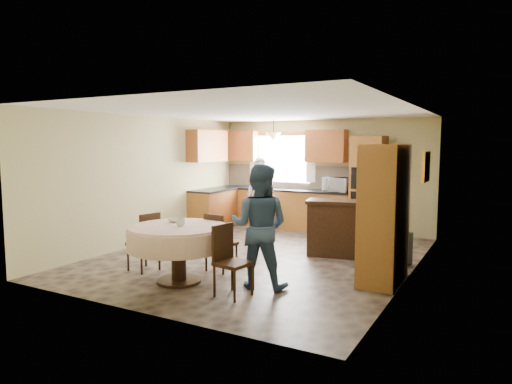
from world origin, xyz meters
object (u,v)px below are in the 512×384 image
Objects in this scene: sideboard at (344,230)px; chair_back at (218,240)px; person_dining at (259,226)px; oven_tower at (368,187)px; dining_table at (178,238)px; person_sink at (260,194)px; cupboard at (384,214)px; chair_left at (146,239)px; chair_right at (229,256)px.

chair_back is at bearing -138.23° from sideboard.
chair_back is 0.53× the size of person_dining.
oven_tower is 4.06m from chair_back.
person_sink reaches higher than dining_table.
cupboard is 2.48m from chair_back.
chair_right reaches higher than chair_left.
chair_left reaches higher than dining_table.
chair_right is at bearing 135.92° from chair_back.
sideboard is 2.83m from person_sink.
chair_left is 3.81m from person_sink.
dining_table is at bearing -132.78° from sideboard.
sideboard is at bearing 128.66° from cupboard.
chair_back is at bearing -33.67° from person_dining.
chair_right is (-1.61, -1.53, -0.47)m from cupboard.
oven_tower reaches higher than chair_right.
sideboard is 0.78× the size of person_sink.
chair_back is at bearing 50.19° from chair_right.
oven_tower is 1.09× the size of cupboard.
chair_left is at bearing 33.71° from chair_back.
chair_left is at bearing 88.79° from chair_right.
dining_table is 0.86× the size of person_sink.
chair_back is at bearing -163.84° from cupboard.
oven_tower reaches higher than dining_table.
sideboard is at bearing 58.78° from dining_table.
sideboard is 3.04m from dining_table.
sideboard is 1.42× the size of chair_left.
cupboard reaches higher than chair_back.
cupboard is (1.07, -3.13, -0.08)m from oven_tower.
sideboard is 1.40× the size of chair_right.
sideboard is 3.36m from chair_left.
person_dining reaches higher than sideboard.
person_dining is at bearing -12.20° from chair_right.
chair_left is (-0.79, 0.21, -0.13)m from dining_table.
dining_table is 0.84× the size of person_dining.
person_dining is at bearing 18.02° from dining_table.
cupboard is at bearing -53.11° from person_sink.
oven_tower reaches higher than cupboard.
person_sink is (-0.06, 3.79, 0.33)m from chair_left.
cupboard is at bearing -62.90° from sideboard.
chair_left is 0.55× the size of person_sink.
person_dining is (-0.35, -4.18, -0.22)m from oven_tower.
cupboard is at bearing -36.89° from chair_right.
person_sink is at bearing -168.91° from chair_left.
cupboard reaches higher than dining_table.
person_sink is at bearing -73.45° from person_dining.
person_sink reaches higher than chair_right.
person_dining is (-0.47, -2.24, 0.38)m from sideboard.
person_dining is (0.19, 0.48, 0.33)m from chair_right.
chair_right is at bearing 89.24° from chair_left.
oven_tower is at bearing -2.37° from person_sink.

